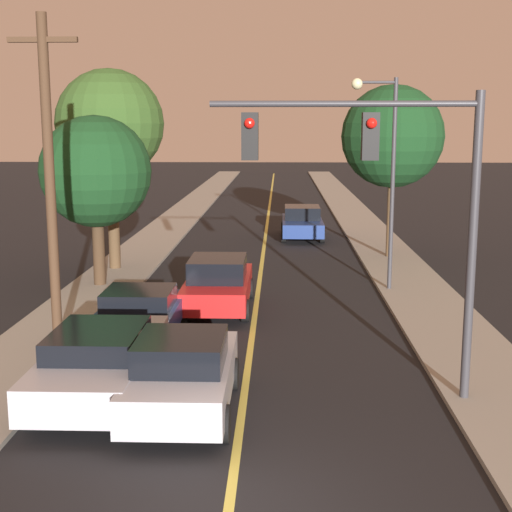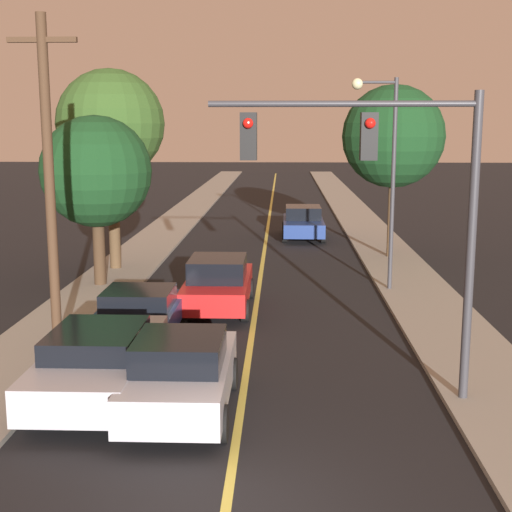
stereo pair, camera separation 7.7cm
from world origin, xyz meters
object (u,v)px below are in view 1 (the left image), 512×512
(car_near_lane_second, at_px, (218,283))
(car_outer_lane_second, at_px, (140,312))
(car_far_oncoming, at_px, (302,222))
(tree_left_near, at_px, (110,125))
(utility_pole_left, at_px, (50,181))
(car_outer_lane_front, at_px, (101,360))
(car_near_lane_front, at_px, (183,373))
(streetlamp_right, at_px, (383,156))
(tree_left_far, at_px, (96,172))
(traffic_signal_mast, at_px, (388,181))
(tree_right_near, at_px, (392,137))

(car_near_lane_second, xyz_separation_m, car_outer_lane_second, (-1.79, -3.02, -0.11))
(car_far_oncoming, bearing_deg, tree_left_near, 48.36)
(car_outer_lane_second, distance_m, tree_left_near, 10.35)
(utility_pole_left, relative_size, tree_left_near, 1.06)
(car_near_lane_second, bearing_deg, car_outer_lane_front, -103.97)
(car_near_lane_front, bearing_deg, utility_pole_left, 135.43)
(car_far_oncoming, height_order, tree_left_near, tree_left_near)
(car_outer_lane_second, xyz_separation_m, car_far_oncoming, (4.76, 17.12, 0.10))
(streetlamp_right, height_order, utility_pole_left, utility_pole_left)
(car_near_lane_second, xyz_separation_m, tree_left_near, (-4.49, 5.71, 4.75))
(streetlamp_right, bearing_deg, tree_left_far, 178.16)
(car_outer_lane_second, xyz_separation_m, tree_left_far, (-2.56, 5.84, 3.29))
(traffic_signal_mast, xyz_separation_m, tree_right_near, (2.51, 15.80, 0.60))
(car_far_oncoming, bearing_deg, traffic_signal_mast, 92.57)
(traffic_signal_mast, relative_size, tree_right_near, 0.86)
(streetlamp_right, bearing_deg, tree_right_near, 78.66)
(car_near_lane_front, distance_m, utility_pole_left, 6.03)
(car_outer_lane_front, distance_m, utility_pole_left, 4.70)
(tree_right_near, bearing_deg, traffic_signal_mast, -99.01)
(car_outer_lane_second, xyz_separation_m, tree_left_near, (-2.70, 8.73, 4.86))
(car_outer_lane_front, relative_size, tree_right_near, 0.71)
(car_outer_lane_second, distance_m, car_far_oncoming, 17.77)
(streetlamp_right, bearing_deg, utility_pole_left, -141.23)
(car_outer_lane_second, relative_size, utility_pole_left, 0.48)
(streetlamp_right, bearing_deg, car_outer_lane_second, -141.74)
(car_far_oncoming, distance_m, streetlamp_right, 12.39)
(car_near_lane_front, xyz_separation_m, car_outer_lane_second, (-1.79, 4.98, -0.12))
(utility_pole_left, height_order, tree_right_near, utility_pole_left)
(car_near_lane_front, distance_m, car_outer_lane_front, 1.96)
(car_outer_lane_front, xyz_separation_m, tree_left_far, (-2.56, 10.02, 3.19))
(car_near_lane_second, bearing_deg, traffic_signal_mast, -61.57)
(car_outer_lane_second, relative_size, streetlamp_right, 0.55)
(car_outer_lane_second, xyz_separation_m, utility_pole_left, (-1.74, -1.50, 3.54))
(traffic_signal_mast, bearing_deg, utility_pole_left, 159.84)
(streetlamp_right, bearing_deg, traffic_signal_mast, -97.56)
(car_outer_lane_second, bearing_deg, car_outer_lane_front, -90.00)
(traffic_signal_mast, height_order, tree_left_far, traffic_signal_mast)
(traffic_signal_mast, xyz_separation_m, tree_left_far, (-8.28, 10.08, -0.49))
(tree_right_near, bearing_deg, car_near_lane_second, -126.98)
(car_outer_lane_front, xyz_separation_m, streetlamp_right, (7.02, 9.71, 3.75))
(car_near_lane_second, relative_size, utility_pole_left, 0.58)
(utility_pole_left, distance_m, tree_right_near, 16.45)
(streetlamp_right, xyz_separation_m, tree_left_near, (-9.71, 3.20, 1.01))
(car_near_lane_front, height_order, car_far_oncoming, car_near_lane_front)
(car_near_lane_front, xyz_separation_m, car_outer_lane_front, (-1.79, 0.80, -0.01))
(car_outer_lane_front, bearing_deg, tree_left_near, 101.80)
(car_near_lane_second, relative_size, tree_right_near, 0.65)
(utility_pole_left, bearing_deg, car_near_lane_front, -44.57)
(car_near_lane_second, bearing_deg, utility_pole_left, -128.00)
(streetlamp_right, bearing_deg, car_far_oncoming, 101.01)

